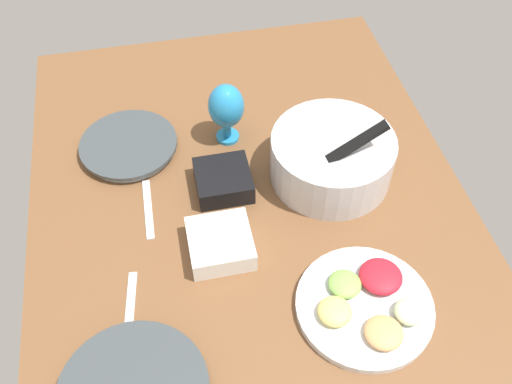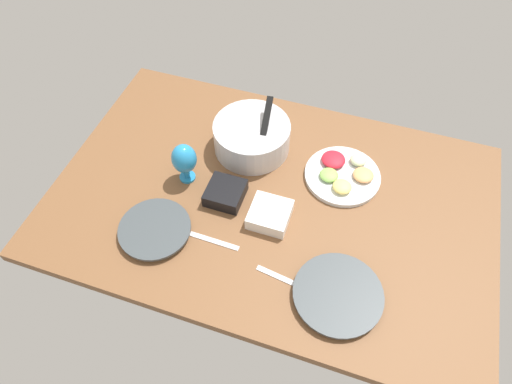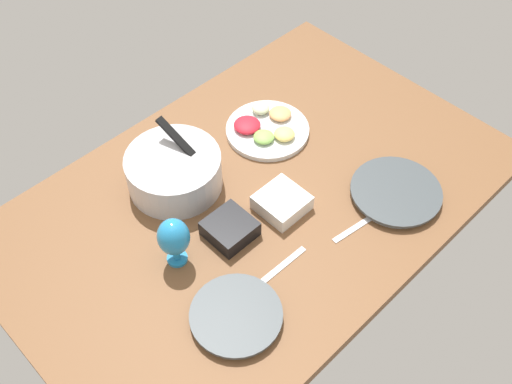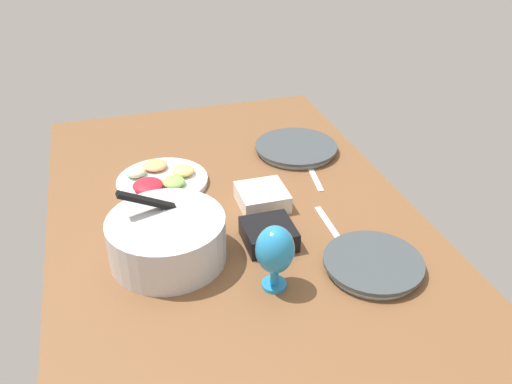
# 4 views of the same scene
# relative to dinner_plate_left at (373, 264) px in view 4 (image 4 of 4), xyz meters

# --- Properties ---
(ground_plane) EXTENTS (1.60, 1.04, 0.04)m
(ground_plane) POSITION_rel_dinner_plate_left_xyz_m (0.34, 0.27, -0.03)
(ground_plane) COLOR brown
(dinner_plate_left) EXTENTS (0.25, 0.25, 0.03)m
(dinner_plate_left) POSITION_rel_dinner_plate_left_xyz_m (0.00, 0.00, 0.00)
(dinner_plate_left) COLOR silver
(dinner_plate_left) RESTS_ON ground_plane
(dinner_plate_right) EXTENTS (0.29, 0.29, 0.03)m
(dinner_plate_right) POSITION_rel_dinner_plate_left_xyz_m (0.65, -0.03, -0.00)
(dinner_plate_right) COLOR silver
(dinner_plate_right) RESTS_ON ground_plane
(mixing_bowl) EXTENTS (0.30, 0.30, 0.19)m
(mixing_bowl) POSITION_rel_dinner_plate_left_xyz_m (0.19, 0.48, 0.05)
(mixing_bowl) COLOR silver
(mixing_bowl) RESTS_ON ground_plane
(fruit_platter) EXTENTS (0.29, 0.29, 0.05)m
(fruit_platter) POSITION_rel_dinner_plate_left_xyz_m (0.56, 0.45, 0.00)
(fruit_platter) COLOR silver
(fruit_platter) RESTS_ON ground_plane
(hurricane_glass_blue) EXTENTS (0.09, 0.09, 0.17)m
(hurricane_glass_blue) POSITION_rel_dinner_plate_left_xyz_m (0.01, 0.26, 0.09)
(hurricane_glass_blue) COLOR #2589C7
(hurricane_glass_blue) RESTS_ON ground_plane
(square_bowl_white) EXTENTS (0.14, 0.14, 0.05)m
(square_bowl_white) POSITION_rel_dinner_plate_left_xyz_m (0.36, 0.18, 0.01)
(square_bowl_white) COLOR white
(square_bowl_white) RESTS_ON ground_plane
(square_bowl_black) EXTENTS (0.13, 0.13, 0.05)m
(square_bowl_black) POSITION_rel_dinner_plate_left_xyz_m (0.18, 0.22, 0.02)
(square_bowl_black) COLOR black
(square_bowl_black) RESTS_ON ground_plane
(fork_by_left_plate) EXTENTS (0.18, 0.02, 0.01)m
(fork_by_left_plate) POSITION_rel_dinner_plate_left_xyz_m (0.21, 0.03, -0.01)
(fork_by_left_plate) COLOR silver
(fork_by_left_plate) RESTS_ON ground_plane
(fork_by_right_plate) EXTENTS (0.18, 0.04, 0.01)m
(fork_by_right_plate) POSITION_rel_dinner_plate_left_xyz_m (0.47, -0.03, -0.01)
(fork_by_right_plate) COLOR silver
(fork_by_right_plate) RESTS_ON ground_plane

